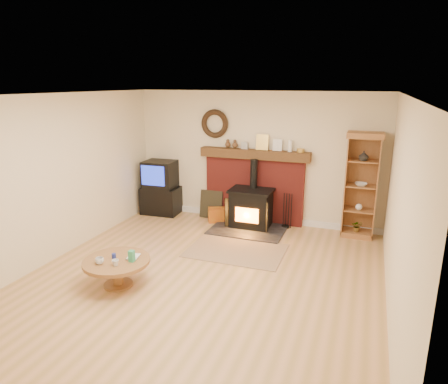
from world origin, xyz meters
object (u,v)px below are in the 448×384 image
at_px(tv_unit, 161,189).
at_px(curio_cabinet, 361,185).
at_px(wood_stove, 251,209).
at_px(coffee_table, 117,265).

relative_size(tv_unit, curio_cabinet, 0.60).
bearing_deg(wood_stove, tv_unit, 174.69).
bearing_deg(wood_stove, coffee_table, -110.59).
xyz_separation_m(wood_stove, tv_unit, (-2.07, 0.19, 0.18)).
distance_m(wood_stove, tv_unit, 2.09).
xyz_separation_m(tv_unit, coffee_table, (0.99, -3.06, -0.23)).
xyz_separation_m(tv_unit, curio_cabinet, (4.05, 0.09, 0.41)).
xyz_separation_m(wood_stove, coffee_table, (-1.08, -2.87, -0.05)).
relative_size(wood_stove, curio_cabinet, 0.73).
bearing_deg(coffee_table, tv_unit, 107.94).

